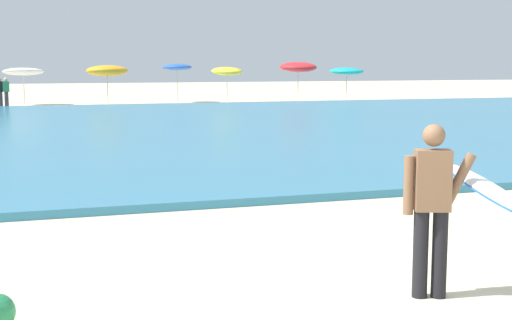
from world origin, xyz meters
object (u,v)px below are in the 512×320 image
(beach_umbrella_3, at_px, (107,71))
(beach_umbrella_2, at_px, (23,72))
(beachgoer_near_row_left, at_px, (0,92))
(beach_umbrella_4, at_px, (177,67))
(beach_umbrella_5, at_px, (227,71))
(beach_umbrella_6, at_px, (298,67))
(beach_umbrella_7, at_px, (347,71))
(surfer_with_board, at_px, (456,196))
(beachgoer_near_row_right, at_px, (6,92))

(beach_umbrella_3, bearing_deg, beach_umbrella_2, 155.88)
(beach_umbrella_3, xyz_separation_m, beachgoer_near_row_left, (-5.53, -0.41, -1.06))
(beach_umbrella_4, relative_size, beach_umbrella_5, 1.05)
(beach_umbrella_6, bearing_deg, beach_umbrella_7, 10.99)
(beach_umbrella_4, bearing_deg, surfer_with_board, -97.49)
(beach_umbrella_2, bearing_deg, beach_umbrella_5, -9.26)
(beach_umbrella_3, relative_size, beachgoer_near_row_left, 1.43)
(beach_umbrella_4, height_order, beachgoer_near_row_left, beach_umbrella_4)
(beach_umbrella_7, distance_m, beachgoer_near_row_right, 19.92)
(beach_umbrella_6, distance_m, beachgoer_near_row_right, 16.45)
(beach_umbrella_4, relative_size, beach_umbrella_6, 0.93)
(beach_umbrella_3, xyz_separation_m, beach_umbrella_5, (6.81, 0.13, -0.05))
(beach_umbrella_4, height_order, beach_umbrella_5, beach_umbrella_4)
(beach_umbrella_5, distance_m, beach_umbrella_7, 7.83)
(surfer_with_board, distance_m, beach_umbrella_5, 34.99)
(surfer_with_board, height_order, beach_umbrella_5, beach_umbrella_5)
(beach_umbrella_2, height_order, beach_umbrella_3, beach_umbrella_3)
(beach_umbrella_5, distance_m, beachgoer_near_row_right, 12.11)
(surfer_with_board, relative_size, beach_umbrella_6, 1.12)
(beachgoer_near_row_right, bearing_deg, surfer_with_board, -81.88)
(beach_umbrella_3, xyz_separation_m, beachgoer_near_row_right, (-5.24, -0.55, -1.06))
(beach_umbrella_6, distance_m, beachgoer_near_row_left, 16.74)
(beachgoer_near_row_left, bearing_deg, beach_umbrella_4, 14.29)
(beach_umbrella_3, height_order, beach_umbrella_6, beach_umbrella_6)
(beach_umbrella_5, bearing_deg, beach_umbrella_6, -1.58)
(beach_umbrella_3, bearing_deg, surfer_with_board, -90.75)
(beach_umbrella_7, bearing_deg, surfer_with_board, -113.43)
(beachgoer_near_row_left, bearing_deg, beach_umbrella_6, 1.42)
(beachgoer_near_row_left, bearing_deg, beach_umbrella_2, 63.35)
(beach_umbrella_4, distance_m, beach_umbrella_7, 10.41)
(beach_umbrella_6, bearing_deg, beachgoer_near_row_left, -178.58)
(beach_umbrella_6, relative_size, beachgoer_near_row_left, 1.55)
(beach_umbrella_6, bearing_deg, beach_umbrella_5, 178.42)
(beach_umbrella_3, height_order, beachgoer_near_row_right, beach_umbrella_3)
(beachgoer_near_row_left, bearing_deg, surfer_with_board, -81.42)
(beach_umbrella_7, relative_size, beachgoer_near_row_left, 1.34)
(beach_umbrella_2, xyz_separation_m, beach_umbrella_5, (11.16, -1.82, 0.00))
(beach_umbrella_4, distance_m, beachgoer_near_row_left, 10.23)
(beach_umbrella_6, bearing_deg, beach_umbrella_3, -179.95)
(beach_umbrella_2, relative_size, beachgoer_near_row_left, 1.42)
(beach_umbrella_6, xyz_separation_m, beachgoer_near_row_right, (-16.40, -0.56, -1.24))
(beach_umbrella_3, height_order, beach_umbrella_4, beach_umbrella_4)
(beach_umbrella_2, bearing_deg, beach_umbrella_4, 1.02)
(beachgoer_near_row_left, relative_size, beachgoer_near_row_right, 1.00)
(beach_umbrella_3, bearing_deg, beachgoer_near_row_right, -174.05)
(surfer_with_board, xyz_separation_m, beach_umbrella_3, (0.45, 34.09, 0.87))
(beach_umbrella_3, distance_m, beachgoer_near_row_right, 5.37)
(surfer_with_board, distance_m, beach_umbrella_7, 37.90)
(beach_umbrella_2, distance_m, beach_umbrella_4, 8.67)
(beach_umbrella_2, xyz_separation_m, beach_umbrella_7, (18.97, -1.27, -0.03))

